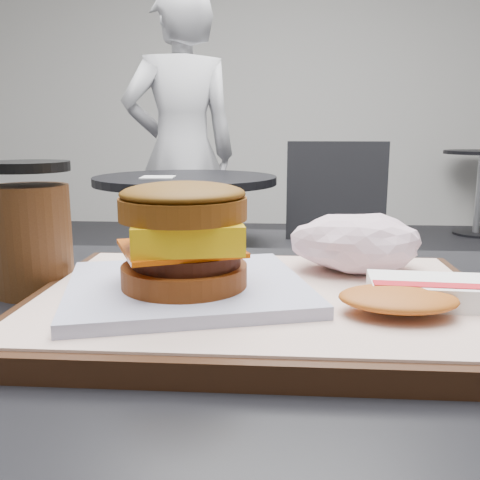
% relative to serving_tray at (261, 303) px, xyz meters
% --- Properties ---
extents(serving_tray, '(0.38, 0.28, 0.02)m').
position_rel_serving_tray_xyz_m(serving_tray, '(0.00, 0.00, 0.00)').
color(serving_tray, black).
rests_on(serving_tray, customer_table).
extents(breakfast_sandwich, '(0.23, 0.21, 0.09)m').
position_rel_serving_tray_xyz_m(breakfast_sandwich, '(-0.06, -0.02, 0.05)').
color(breakfast_sandwich, silver).
rests_on(breakfast_sandwich, serving_tray).
extents(hash_brown, '(0.12, 0.09, 0.02)m').
position_rel_serving_tray_xyz_m(hash_brown, '(0.12, -0.03, 0.02)').
color(hash_brown, white).
rests_on(hash_brown, serving_tray).
extents(crumpled_wrapper, '(0.12, 0.10, 0.05)m').
position_rel_serving_tray_xyz_m(crumpled_wrapper, '(0.09, 0.08, 0.04)').
color(crumpled_wrapper, white).
rests_on(crumpled_wrapper, serving_tray).
extents(coffee_cup, '(0.08, 0.08, 0.12)m').
position_rel_serving_tray_xyz_m(coffee_cup, '(-0.22, 0.05, 0.05)').
color(coffee_cup, '#432410').
rests_on(coffee_cup, customer_table).
extents(neighbor_table, '(0.70, 0.70, 0.75)m').
position_rel_serving_tray_xyz_m(neighbor_table, '(-0.34, 1.61, -0.23)').
color(neighbor_table, black).
rests_on(neighbor_table, ground).
extents(napkin, '(0.13, 0.13, 0.00)m').
position_rel_serving_tray_xyz_m(napkin, '(-0.43, 1.53, -0.03)').
color(napkin, silver).
rests_on(napkin, neighbor_table).
extents(neighbor_chair, '(0.61, 0.44, 0.88)m').
position_rel_serving_tray_xyz_m(neighbor_chair, '(0.13, 1.75, -0.27)').
color(neighbor_chair, '#97979C').
rests_on(neighbor_chair, ground).
extents(patron, '(0.69, 0.58, 1.60)m').
position_rel_serving_tray_xyz_m(patron, '(-0.47, 2.28, 0.02)').
color(patron, silver).
rests_on(patron, ground).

